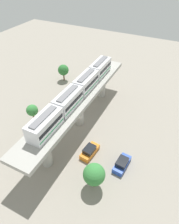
# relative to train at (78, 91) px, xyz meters

# --- Properties ---
(ground_plane) EXTENTS (120.00, 120.00, 0.00)m
(ground_plane) POSITION_rel_train_xyz_m (0.00, -0.12, -8.44)
(ground_plane) COLOR gray
(viaduct) EXTENTS (5.20, 35.80, 6.91)m
(viaduct) POSITION_rel_train_xyz_m (0.00, -0.12, -2.99)
(viaduct) COLOR #A8A59E
(viaduct) RESTS_ON ground
(train) EXTENTS (2.64, 27.45, 3.24)m
(train) POSITION_rel_train_xyz_m (0.00, 0.00, 0.00)
(train) COLOR white
(train) RESTS_ON viaduct
(parked_car_orange) EXTENTS (2.28, 4.38, 1.76)m
(parked_car_orange) POSITION_rel_train_xyz_m (-5.70, 6.36, -7.70)
(parked_car_orange) COLOR orange
(parked_car_orange) RESTS_ON ground
(parked_car_blue) EXTENTS (2.18, 4.35, 1.76)m
(parked_car_blue) POSITION_rel_train_xyz_m (-11.90, 6.33, -7.70)
(parked_car_blue) COLOR #284CB7
(parked_car_blue) RESTS_ON ground
(tree_near_viaduct) EXTENTS (2.98, 2.98, 4.62)m
(tree_near_viaduct) POSITION_rel_train_xyz_m (12.70, -14.20, -5.33)
(tree_near_viaduct) COLOR brown
(tree_near_viaduct) RESTS_ON ground
(tree_mid_lot) EXTENTS (3.42, 3.42, 4.93)m
(tree_mid_lot) POSITION_rel_train_xyz_m (-9.18, 11.84, -5.24)
(tree_mid_lot) COLOR brown
(tree_mid_lot) RESTS_ON ground
(tree_far_corner) EXTENTS (2.44, 2.44, 4.62)m
(tree_far_corner) POSITION_rel_train_xyz_m (8.79, 4.00, -5.09)
(tree_far_corner) COLOR brown
(tree_far_corner) RESTS_ON ground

